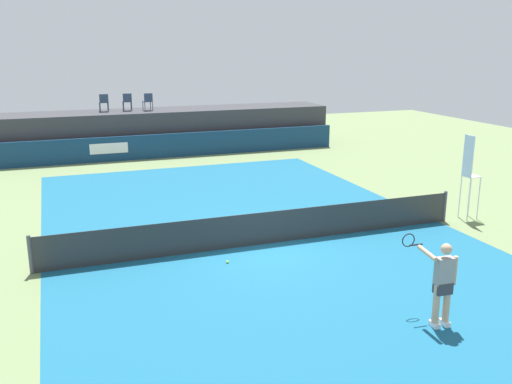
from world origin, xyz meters
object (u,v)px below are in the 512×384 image
at_px(tennis_player, 442,282).
at_px(spectator_chair_left, 127,101).
at_px(net_post_far, 445,206).
at_px(spectator_chair_center, 148,101).
at_px(umpire_chair, 469,171).
at_px(tennis_ball, 227,262).
at_px(net_post_near, 30,255).
at_px(spectator_chair_far_left, 104,102).

bearing_deg(tennis_player, spectator_chair_left, 98.74).
distance_m(spectator_chair_left, net_post_far, 17.42).
distance_m(spectator_chair_center, tennis_player, 21.04).
xyz_separation_m(umpire_chair, tennis_ball, (-8.46, -1.03, -1.55)).
bearing_deg(umpire_chair, spectator_chair_center, 116.82).
height_order(spectator_chair_left, net_post_far, spectator_chair_left).
bearing_deg(net_post_near, spectator_chair_far_left, 77.57).
xyz_separation_m(spectator_chair_center, tennis_ball, (-0.80, -16.17, -2.66)).
bearing_deg(spectator_chair_left, net_post_far, -63.06).
xyz_separation_m(spectator_chair_center, net_post_far, (6.82, -15.14, -2.19)).
distance_m(spectator_chair_center, tennis_ball, 16.41).
distance_m(umpire_chair, tennis_ball, 8.66).
xyz_separation_m(spectator_chair_left, tennis_player, (3.24, -21.11, -1.73)).
height_order(net_post_near, tennis_player, tennis_player).
height_order(net_post_near, net_post_far, same).
bearing_deg(net_post_far, spectator_chair_left, 116.94).
bearing_deg(net_post_far, net_post_near, 180.00).
relative_size(spectator_chair_left, net_post_far, 0.89).
relative_size(spectator_chair_left, spectator_chair_center, 1.00).
relative_size(net_post_far, tennis_player, 0.56).
bearing_deg(net_post_far, tennis_player, -128.81).
xyz_separation_m(net_post_near, tennis_player, (7.81, -5.70, 0.46)).
bearing_deg(tennis_player, net_post_far, 51.19).
bearing_deg(spectator_chair_left, tennis_player, -81.26).
distance_m(spectator_chair_far_left, net_post_near, 15.96).
xyz_separation_m(tennis_player, tennis_ball, (-3.04, 4.67, -0.92)).
bearing_deg(spectator_chair_left, spectator_chair_far_left, 178.68).
bearing_deg(tennis_player, spectator_chair_far_left, 101.78).
relative_size(spectator_chair_far_left, net_post_near, 0.89).
relative_size(tennis_player, tennis_ball, 26.03).
relative_size(spectator_chair_center, umpire_chair, 0.32).
relative_size(net_post_far, tennis_ball, 14.71).
height_order(umpire_chair, tennis_player, umpire_chair).
relative_size(spectator_chair_left, umpire_chair, 0.32).
xyz_separation_m(net_post_near, tennis_ball, (4.78, -1.03, -0.46)).
bearing_deg(umpire_chair, tennis_player, -133.57).
bearing_deg(spectator_chair_left, umpire_chair, -60.65).
xyz_separation_m(umpire_chair, tennis_player, (-5.42, -5.70, -0.63)).
distance_m(spectator_chair_far_left, tennis_player, 21.67).
relative_size(net_post_near, tennis_ball, 14.71).
xyz_separation_m(spectator_chair_center, tennis_player, (2.23, -20.85, -1.73)).
height_order(spectator_chair_center, umpire_chair, spectator_chair_center).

